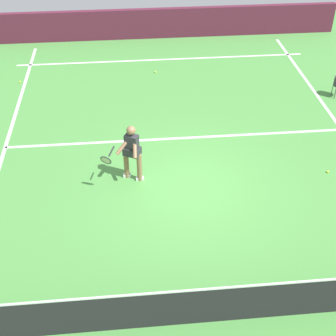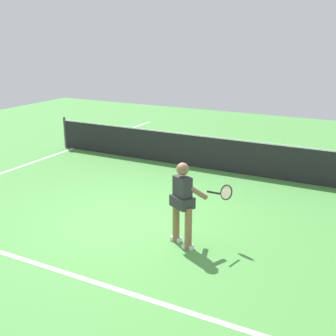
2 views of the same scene
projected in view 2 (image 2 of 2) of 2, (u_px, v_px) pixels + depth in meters
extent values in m
plane|color=#4C9342|center=(133.00, 221.00, 8.67)|extent=(26.20, 26.20, 0.00)
cube|color=white|center=(60.00, 271.00, 6.82)|extent=(9.69, 0.10, 0.01)
cylinder|color=#4C4C51|center=(65.00, 132.00, 14.15)|extent=(0.08, 0.08, 1.03)
cube|color=#232326|center=(208.00, 153.00, 11.89)|extent=(10.21, 0.02, 0.91)
cube|color=white|center=(209.00, 137.00, 11.75)|extent=(10.21, 0.02, 0.04)
cylinder|color=#8C6647|center=(176.00, 222.00, 7.71)|extent=(0.13, 0.13, 0.78)
cylinder|color=#8C6647|center=(188.00, 229.00, 7.43)|extent=(0.13, 0.13, 0.78)
cube|color=white|center=(176.00, 239.00, 7.81)|extent=(0.20, 0.10, 0.08)
cube|color=white|center=(188.00, 247.00, 7.53)|extent=(0.20, 0.10, 0.08)
cube|color=#2D2D33|center=(182.00, 191.00, 7.37)|extent=(0.38, 0.32, 0.52)
cube|color=#2D2D33|center=(182.00, 202.00, 7.43)|extent=(0.48, 0.43, 0.20)
sphere|color=#8C6647|center=(183.00, 169.00, 7.25)|extent=(0.22, 0.22, 0.22)
cylinder|color=#8C6647|center=(184.00, 186.00, 7.57)|extent=(0.11, 0.48, 0.37)
cylinder|color=#8C6647|center=(195.00, 191.00, 7.33)|extent=(0.43, 0.37, 0.37)
cylinder|color=black|center=(214.00, 193.00, 7.35)|extent=(0.17, 0.28, 0.14)
torus|color=black|center=(226.00, 192.00, 7.53)|extent=(0.31, 0.24, 0.28)
cylinder|color=beige|center=(226.00, 192.00, 7.53)|extent=(0.25, 0.19, 0.23)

